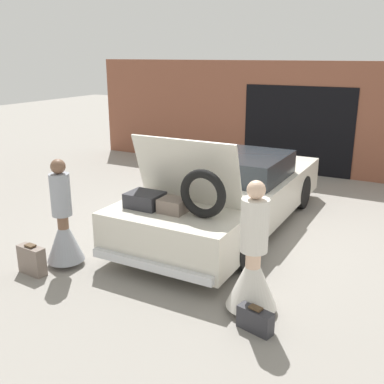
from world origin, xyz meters
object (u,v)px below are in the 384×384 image
Objects in this scene: person_left at (64,228)px; suitcase_beside_right_person at (255,320)px; suitcase_beside_left_person at (32,260)px; person_right at (253,267)px; car at (229,193)px.

person_left reaches higher than suitcase_beside_right_person.
person_left is 3.62× the size of suitcase_beside_left_person.
person_left is 2.84m from person_right.
car reaches higher than suitcase_beside_left_person.
person_right is 3.12m from suitcase_beside_left_person.
suitcase_beside_right_person is at bearing -60.70° from car.
person_left reaches higher than suitcase_beside_left_person.
suitcase_beside_right_person is at bearing -142.05° from person_right.
person_right reaches higher than suitcase_beside_right_person.
suitcase_beside_left_person reaches higher than suitcase_beside_right_person.
suitcase_beside_right_person is (1.60, -2.85, -0.45)m from car.
person_left is at bearing -118.46° from car.
suitcase_beside_left_person is (-3.05, -0.56, -0.37)m from person_right.
car reaches higher than person_left.
person_left is at bearing 175.53° from suitcase_beside_right_person.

